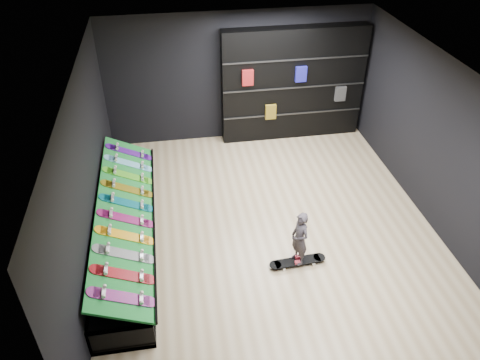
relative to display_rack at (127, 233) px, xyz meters
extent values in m
cube|color=tan|center=(2.55, 0.00, -0.25)|extent=(6.00, 7.00, 0.01)
cube|color=white|center=(2.55, 0.00, 2.75)|extent=(6.00, 7.00, 0.01)
cube|color=black|center=(2.55, 3.50, 1.25)|extent=(6.00, 0.02, 3.00)
cube|color=black|center=(2.55, -3.50, 1.25)|extent=(6.00, 0.02, 3.00)
cube|color=black|center=(-0.45, 0.00, 1.25)|extent=(0.02, 7.00, 3.00)
cube|color=black|center=(5.55, 0.00, 1.25)|extent=(0.02, 7.00, 3.00)
cube|color=#106923|center=(0.05, 0.00, 0.46)|extent=(0.92, 4.50, 0.46)
cube|color=black|center=(3.80, 3.32, 1.07)|extent=(3.29, 0.38, 2.63)
imported|color=black|center=(2.83, -1.00, 0.14)|extent=(0.22, 0.26, 0.60)
camera|label=1|loc=(0.95, -6.39, 5.48)|focal=35.00mm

